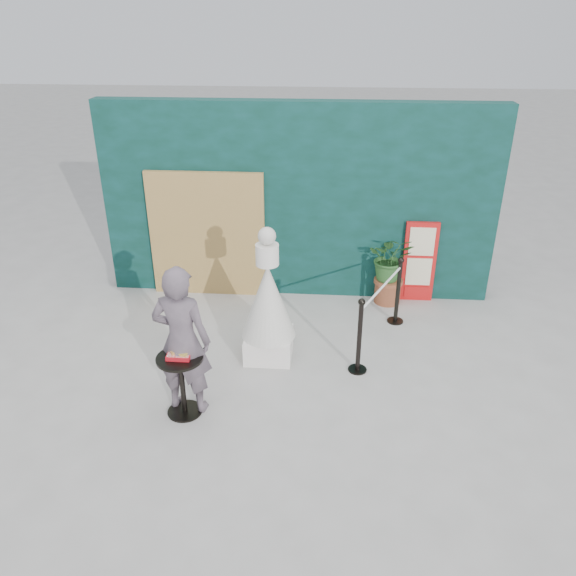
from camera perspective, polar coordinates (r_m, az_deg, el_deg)
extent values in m
plane|color=#ADAAA5|center=(6.61, -0.83, -12.49)|extent=(60.00, 60.00, 0.00)
cube|color=black|center=(8.69, 1.01, 8.70)|extent=(6.00, 0.30, 3.00)
cube|color=tan|center=(8.85, -8.22, 5.34)|extent=(1.80, 0.08, 2.00)
imported|color=#63545F|center=(6.28, -10.72, -5.31)|extent=(0.70, 0.50, 1.79)
cube|color=red|center=(8.91, 13.19, 2.60)|extent=(0.50, 0.06, 1.30)
cube|color=beige|center=(8.75, 13.45, 4.60)|extent=(0.38, 0.02, 0.45)
cube|color=beige|center=(8.94, 13.12, 1.63)|extent=(0.38, 0.02, 0.45)
cube|color=red|center=(9.09, 12.90, -0.37)|extent=(0.38, 0.02, 0.18)
cube|color=white|center=(7.47, -1.96, -5.79)|extent=(0.61, 0.61, 0.33)
cone|color=silver|center=(7.14, -2.04, -1.27)|extent=(0.71, 0.71, 1.00)
cylinder|color=white|center=(6.87, -2.12, 3.40)|extent=(0.29, 0.29, 0.27)
sphere|color=silver|center=(6.78, -2.16, 5.30)|extent=(0.22, 0.22, 0.22)
cylinder|color=black|center=(6.71, -10.41, -12.19)|extent=(0.40, 0.40, 0.02)
cylinder|color=black|center=(6.50, -10.67, -9.78)|extent=(0.06, 0.06, 0.72)
cylinder|color=black|center=(6.29, -10.95, -7.02)|extent=(0.52, 0.52, 0.03)
cube|color=red|center=(6.27, -10.98, -6.72)|extent=(0.26, 0.19, 0.05)
cube|color=red|center=(6.25, -11.00, -6.50)|extent=(0.24, 0.17, 0.00)
cube|color=#BD9345|center=(6.26, -11.35, -6.32)|extent=(0.15, 0.14, 0.02)
cube|color=gold|center=(6.21, -10.61, -6.52)|extent=(0.13, 0.13, 0.02)
cone|color=#F2EB3F|center=(6.27, -10.74, -6.02)|extent=(0.06, 0.06, 0.06)
cylinder|color=brown|center=(8.94, 10.06, -0.42)|extent=(0.40, 0.40, 0.34)
cylinder|color=#985D31|center=(8.86, 10.16, 0.71)|extent=(0.45, 0.45, 0.06)
imported|color=#295725|center=(8.69, 10.36, 3.07)|extent=(0.67, 0.58, 0.74)
cylinder|color=black|center=(7.32, 7.05, -8.21)|extent=(0.24, 0.24, 0.02)
cylinder|color=black|center=(7.07, 7.26, -5.08)|extent=(0.06, 0.06, 0.96)
sphere|color=black|center=(6.82, 7.50, -1.42)|extent=(0.09, 0.09, 0.09)
cylinder|color=black|center=(8.48, 10.82, -3.30)|extent=(0.24, 0.24, 0.02)
cylinder|color=black|center=(8.26, 11.10, -0.47)|extent=(0.06, 0.06, 0.96)
sphere|color=black|center=(8.04, 11.41, 2.77)|extent=(0.09, 0.09, 0.09)
cylinder|color=silver|center=(7.47, 9.55, 0.09)|extent=(0.63, 1.31, 0.03)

